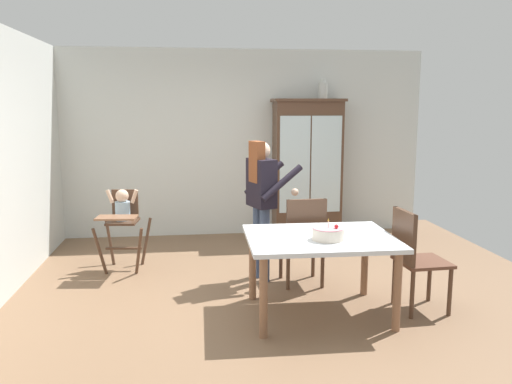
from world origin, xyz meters
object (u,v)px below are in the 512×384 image
at_px(adult_person, 262,193).
at_px(dining_chair_right_end, 413,253).
at_px(ceramic_vase, 323,90).
at_px(dining_table, 320,246).
at_px(birthday_cake, 328,234).
at_px(high_chair_with_toddler, 123,215).
at_px(china_cabinet, 307,168).
at_px(dining_chair_far_side, 304,235).

distance_m(adult_person, dining_chair_right_end, 1.69).
height_order(ceramic_vase, dining_table, ceramic_vase).
relative_size(ceramic_vase, dining_chair_right_end, 0.28).
height_order(adult_person, birthday_cake, adult_person).
bearing_deg(ceramic_vase, high_chair_with_toddler, -154.14).
relative_size(ceramic_vase, high_chair_with_toddler, 0.28).
bearing_deg(dining_chair_right_end, dining_table, 85.61).
bearing_deg(ceramic_vase, china_cabinet, -179.00).
xyz_separation_m(dining_table, dining_chair_right_end, (0.88, -0.02, -0.09)).
height_order(high_chair_with_toddler, dining_chair_far_side, dining_chair_far_side).
height_order(adult_person, dining_chair_right_end, adult_person).
xyz_separation_m(high_chair_with_toddler, adult_person, (1.56, -0.55, 0.31)).
distance_m(high_chair_with_toddler, birthday_cake, 2.62).
distance_m(ceramic_vase, dining_table, 3.31).
bearing_deg(dining_chair_far_side, china_cabinet, -105.33).
xyz_separation_m(adult_person, dining_table, (0.39, -1.02, -0.32)).
distance_m(ceramic_vase, high_chair_with_toddler, 3.32).
bearing_deg(dining_chair_far_side, high_chair_with_toddler, -24.85).
height_order(adult_person, dining_table, adult_person).
xyz_separation_m(birthday_cake, dining_chair_right_end, (0.84, 0.11, -0.24)).
bearing_deg(high_chair_with_toddler, dining_table, -32.94).
distance_m(china_cabinet, ceramic_vase, 1.13).
height_order(ceramic_vase, high_chair_with_toddler, ceramic_vase).
distance_m(high_chair_with_toddler, dining_chair_right_end, 3.25).
bearing_deg(birthday_cake, adult_person, 110.40).
distance_m(ceramic_vase, birthday_cake, 3.35).
bearing_deg(birthday_cake, dining_chair_far_side, 91.40).
bearing_deg(china_cabinet, birthday_cake, -99.26).
distance_m(high_chair_with_toddler, dining_chair_far_side, 2.13).
height_order(china_cabinet, birthday_cake, china_cabinet).
bearing_deg(dining_table, high_chair_with_toddler, 141.02).
height_order(adult_person, dining_chair_far_side, adult_person).
bearing_deg(high_chair_with_toddler, birthday_cake, -34.61).
xyz_separation_m(ceramic_vase, dining_chair_far_side, (-0.72, -2.13, -1.56)).
bearing_deg(adult_person, dining_chair_right_end, -148.93).
bearing_deg(china_cabinet, dining_chair_right_end, -83.06).
xyz_separation_m(adult_person, birthday_cake, (0.43, -1.15, -0.17)).
bearing_deg(dining_chair_far_side, dining_table, 86.89).
bearing_deg(dining_chair_right_end, adult_person, 47.53).
xyz_separation_m(high_chair_with_toddler, dining_table, (1.95, -1.57, -0.01)).
height_order(dining_table, dining_chair_right_end, dining_chair_right_end).
xyz_separation_m(high_chair_with_toddler, dining_chair_right_end, (2.82, -1.59, -0.10)).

